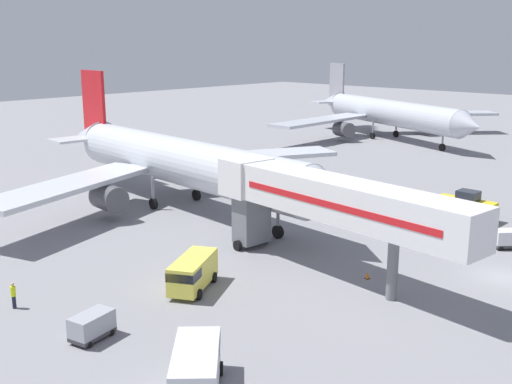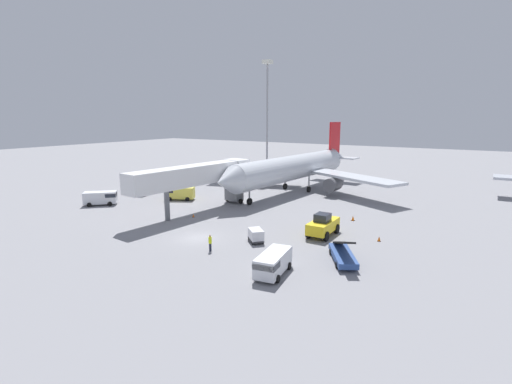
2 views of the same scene
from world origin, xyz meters
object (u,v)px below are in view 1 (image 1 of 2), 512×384
Objects in this scene: baggage_cart_near_left at (92,325)px; safety_cone_charlie at (390,198)px; safety_cone_bravo at (368,275)px; pushback_tug at (465,206)px; baggage_cart_outer_left at (508,238)px; jet_bridge at (322,200)px; airplane_at_gate at (177,161)px; safety_cone_alpha at (478,201)px; ground_crew_worker_foreground at (13,295)px; airplane_background at (387,113)px; service_van_mid_right at (192,272)px; service_van_mid_left at (196,367)px.

baggage_cart_near_left is 37.40m from safety_cone_charlie.
baggage_cart_near_left reaches higher than safety_cone_bravo.
baggage_cart_outer_left is at bearing -131.49° from pushback_tug.
jet_bridge reaches higher than baggage_cart_near_left.
pushback_tug is at bearing -3.74° from jet_bridge.
airplane_at_gate reaches higher than jet_bridge.
airplane_at_gate reaches higher than safety_cone_charlie.
airplane_at_gate is 16.88× the size of baggage_cart_outer_left.
jet_bridge is 26.35m from safety_cone_alpha.
airplane_background reaches higher than ground_crew_worker_foreground.
ground_crew_worker_foreground is at bearing 175.70° from safety_cone_charlie.
service_van_mid_right is 10.26× the size of safety_cone_bravo.
baggage_cart_near_left is (-21.46, -18.46, -3.64)m from airplane_at_gate.
pushback_tug is at bearing -11.04° from service_van_mid_right.
safety_cone_charlie is at bearing 66.21° from baggage_cart_outer_left.
jet_bridge is 13.12× the size of ground_crew_worker_foreground.
safety_cone_bravo is (18.85, -12.93, -0.63)m from ground_crew_worker_foreground.
airplane_background is (36.25, 23.01, 3.92)m from safety_cone_charlie.
baggage_cart_outer_left is 36.24m from ground_crew_worker_foreground.
pushback_tug is 1.05× the size of service_van_mid_right.
baggage_cart_outer_left reaches higher than safety_cone_charlie.
jet_bridge is 20.61m from ground_crew_worker_foreground.
baggage_cart_near_left is 3.87× the size of safety_cone_charlie.
airplane_background is at bearing 30.74° from safety_cone_bravo.
airplane_background is at bearing 25.70° from service_van_mid_left.
service_van_mid_left is at bearing -172.93° from safety_cone_alpha.
airplane_background reaches higher than service_van_mid_right.
jet_bridge is at bearing -103.03° from airplane_at_gate.
baggage_cart_near_left is 4.58× the size of safety_cone_alpha.
baggage_cart_near_left is (-0.49, 7.99, -0.39)m from service_van_mid_left.
airplane_at_gate is at bearing 123.11° from pushback_tug.
pushback_tug reaches higher than baggage_cart_outer_left.
pushback_tug is 1.09× the size of service_van_mid_left.
pushback_tug is 3.25× the size of ground_crew_worker_foreground.
jet_bridge reaches higher than pushback_tug.
service_van_mid_right is 8.90× the size of safety_cone_alpha.
safety_cone_bravo is at bearing -172.66° from safety_cone_alpha.
ground_crew_worker_foreground reaches higher than safety_cone_alpha.
airplane_background is at bearing 9.45° from airplane_at_gate.
baggage_cart_outer_left is 13.83m from safety_cone_alpha.
baggage_cart_near_left is at bearing -139.30° from airplane_at_gate.
ground_crew_worker_foreground is at bearing -164.87° from airplane_background.
pushback_tug is 9.30× the size of safety_cone_alpha.
pushback_tug is at bearing 48.51° from baggage_cart_outer_left.
airplane_at_gate is 25.51m from ground_crew_worker_foreground.
safety_cone_bravo is at bearing -149.26° from airplane_background.
safety_cone_charlie is (0.94, 8.30, -0.92)m from pushback_tug.
pushback_tug reaches higher than safety_cone_charlie.
airplane_at_gate is at bearing 40.70° from baggage_cart_near_left.
airplane_at_gate is 84.99× the size of safety_cone_bravo.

